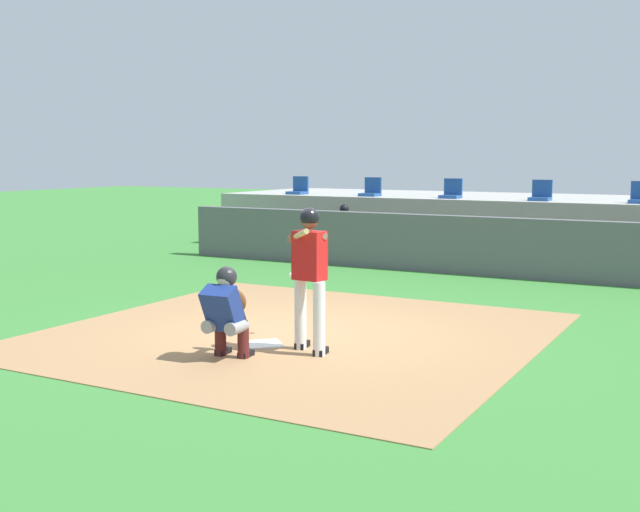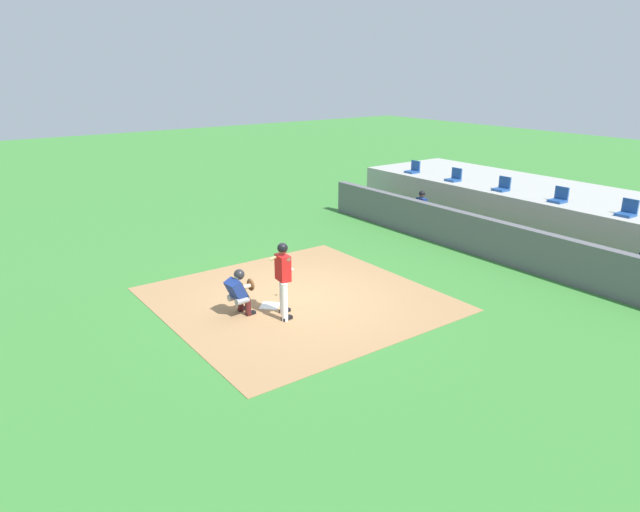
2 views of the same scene
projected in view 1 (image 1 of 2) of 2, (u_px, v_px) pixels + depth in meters
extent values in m
plane|color=#387A33|center=(296.00, 334.00, 10.88)|extent=(80.00, 80.00, 0.00)
cube|color=#9E754C|center=(296.00, 333.00, 10.88)|extent=(6.40, 6.40, 0.01)
cube|color=white|center=(264.00, 344.00, 10.18)|extent=(0.62, 0.62, 0.02)
cylinder|color=silver|center=(300.00, 314.00, 9.92)|extent=(0.15, 0.15, 0.92)
cylinder|color=silver|center=(319.00, 320.00, 9.58)|extent=(0.15, 0.15, 0.92)
cube|color=red|center=(309.00, 255.00, 9.65)|extent=(0.40, 0.28, 0.60)
sphere|color=brown|center=(309.00, 220.00, 9.60)|extent=(0.21, 0.21, 0.21)
sphere|color=black|center=(309.00, 217.00, 9.60)|extent=(0.24, 0.24, 0.24)
cylinder|color=brown|center=(293.00, 237.00, 9.80)|extent=(0.24, 0.25, 0.17)
cylinder|color=brown|center=(308.00, 237.00, 9.73)|extent=(0.57, 0.20, 0.18)
cylinder|color=tan|center=(298.00, 235.00, 9.50)|extent=(0.63, 0.66, 0.24)
cube|color=black|center=(302.00, 345.00, 10.03)|extent=(0.16, 0.27, 0.09)
cube|color=black|center=(321.00, 352.00, 9.69)|extent=(0.16, 0.27, 0.09)
cylinder|color=gray|center=(214.00, 325.00, 9.48)|extent=(0.18, 0.33, 0.16)
cylinder|color=#4C1919|center=(220.00, 339.00, 9.64)|extent=(0.14, 0.14, 0.42)
cube|color=black|center=(223.00, 352.00, 9.71)|extent=(0.13, 0.25, 0.08)
cylinder|color=gray|center=(237.00, 327.00, 9.34)|extent=(0.18, 0.33, 0.16)
cylinder|color=#4C1919|center=(243.00, 342.00, 9.51)|extent=(0.14, 0.14, 0.42)
cube|color=black|center=(246.00, 354.00, 9.58)|extent=(0.13, 0.25, 0.08)
cube|color=navy|center=(223.00, 308.00, 9.34)|extent=(0.43, 0.47, 0.57)
cube|color=#2D2D33|center=(228.00, 307.00, 9.44)|extent=(0.40, 0.28, 0.45)
sphere|color=beige|center=(226.00, 279.00, 9.37)|extent=(0.21, 0.21, 0.21)
sphere|color=#232328|center=(227.00, 277.00, 9.38)|extent=(0.25, 0.25, 0.25)
cylinder|color=beige|center=(230.00, 305.00, 9.56)|extent=(0.13, 0.46, 0.10)
ellipsoid|color=brown|center=(236.00, 302.00, 9.78)|extent=(0.29, 0.14, 0.30)
sphere|color=white|center=(292.00, 275.00, 10.59)|extent=(0.07, 0.07, 0.07)
cube|color=#59595E|center=(454.00, 244.00, 16.46)|extent=(13.00, 0.30, 1.20)
cube|color=olive|center=(469.00, 257.00, 17.37)|extent=(11.80, 0.44, 0.45)
cylinder|color=#939399|center=(335.00, 239.00, 18.64)|extent=(0.15, 0.40, 0.15)
cylinder|color=#939399|center=(331.00, 251.00, 18.50)|extent=(0.13, 0.13, 0.45)
cube|color=maroon|center=(330.00, 259.00, 18.48)|extent=(0.11, 0.24, 0.08)
cylinder|color=#939399|center=(345.00, 239.00, 18.52)|extent=(0.15, 0.40, 0.15)
cylinder|color=#939399|center=(341.00, 251.00, 18.38)|extent=(0.13, 0.13, 0.45)
cube|color=maroon|center=(340.00, 260.00, 18.36)|extent=(0.11, 0.24, 0.08)
cube|color=navy|center=(344.00, 227.00, 18.74)|extent=(0.36, 0.22, 0.54)
sphere|color=brown|center=(344.00, 210.00, 18.69)|extent=(0.20, 0.20, 0.20)
sphere|color=black|center=(344.00, 209.00, 18.68)|extent=(0.22, 0.22, 0.22)
cylinder|color=brown|center=(334.00, 232.00, 18.72)|extent=(0.09, 0.41, 0.22)
cylinder|color=brown|center=(349.00, 232.00, 18.53)|extent=(0.09, 0.41, 0.22)
cube|color=#9E9E99|center=(511.00, 224.00, 20.27)|extent=(15.00, 4.40, 1.40)
cube|color=#1E478C|center=(297.00, 193.00, 21.37)|extent=(0.46, 0.46, 0.08)
cube|color=#1E478C|center=(301.00, 184.00, 21.51)|extent=(0.46, 0.06, 0.40)
cube|color=#1E478C|center=(370.00, 195.00, 20.34)|extent=(0.46, 0.46, 0.08)
cube|color=#1E478C|center=(373.00, 185.00, 20.48)|extent=(0.46, 0.06, 0.40)
cube|color=#1E478C|center=(450.00, 197.00, 19.30)|extent=(0.46, 0.46, 0.08)
cube|color=#1E478C|center=(453.00, 187.00, 19.45)|extent=(0.46, 0.06, 0.40)
cube|color=#1E478C|center=(540.00, 199.00, 18.27)|extent=(0.46, 0.46, 0.08)
cube|color=#1E478C|center=(542.00, 188.00, 18.42)|extent=(0.46, 0.06, 0.40)
cube|color=#1E478C|center=(640.00, 202.00, 17.24)|extent=(0.46, 0.46, 0.08)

